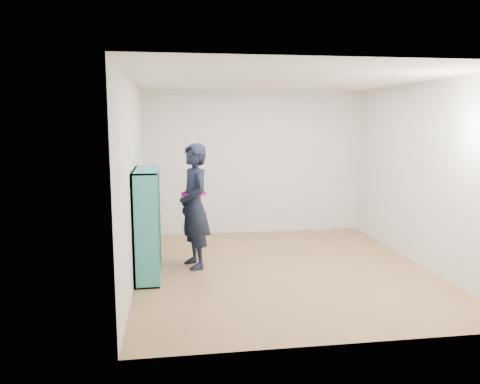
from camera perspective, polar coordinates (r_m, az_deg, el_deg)
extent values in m
plane|color=olive|center=(6.67, 5.13, -9.35)|extent=(4.50, 4.50, 0.00)
plane|color=white|center=(6.36, 5.46, 13.52)|extent=(4.50, 4.50, 0.00)
cube|color=silver|center=(6.22, -12.91, 1.45)|extent=(0.02, 4.50, 2.60)
cube|color=silver|center=(7.13, 21.12, 1.98)|extent=(0.02, 4.50, 2.60)
cube|color=silver|center=(8.57, 1.73, 3.60)|extent=(4.00, 0.02, 2.60)
cube|color=silver|center=(4.26, 12.48, -1.82)|extent=(4.00, 0.02, 2.60)
cube|color=teal|center=(5.81, -11.45, -4.84)|extent=(0.31, 0.02, 1.44)
cube|color=teal|center=(6.84, -11.01, -2.79)|extent=(0.31, 0.02, 1.44)
cube|color=teal|center=(6.51, -11.02, -9.83)|extent=(0.31, 1.08, 0.02)
cube|color=teal|center=(6.21, -11.40, 2.66)|extent=(0.31, 1.08, 0.02)
cube|color=teal|center=(6.33, -12.53, -3.76)|extent=(0.02, 1.08, 1.44)
cube|color=teal|center=(6.15, -11.28, -4.07)|extent=(0.29, 0.02, 1.39)
cube|color=teal|center=(6.49, -11.14, -3.41)|extent=(0.29, 0.02, 1.39)
cube|color=teal|center=(6.41, -11.12, -6.78)|extent=(0.29, 1.03, 0.02)
cube|color=teal|center=(6.32, -11.21, -3.73)|extent=(0.29, 1.03, 0.02)
cube|color=teal|center=(6.26, -11.30, -0.62)|extent=(0.29, 1.03, 0.02)
cube|color=beige|center=(6.16, -11.01, -10.43)|extent=(0.20, 0.13, 0.05)
cube|color=black|center=(5.99, -11.06, -6.59)|extent=(0.16, 0.14, 0.23)
cube|color=maroon|center=(5.90, -11.16, -3.26)|extent=(0.16, 0.14, 0.25)
cube|color=silver|center=(5.90, -11.30, -0.69)|extent=(0.20, 0.13, 0.08)
cube|color=navy|center=(6.42, -10.83, -8.89)|extent=(0.16, 0.14, 0.21)
cube|color=brown|center=(6.32, -10.92, -5.93)|extent=(0.16, 0.14, 0.20)
cube|color=#BFB28C|center=(6.31, -11.06, -3.42)|extent=(0.20, 0.13, 0.05)
cube|color=#26594C|center=(6.18, -11.11, 0.56)|extent=(0.16, 0.14, 0.25)
cube|color=beige|center=(6.75, -10.71, -8.11)|extent=(0.16, 0.14, 0.19)
cube|color=black|center=(6.72, -10.84, -5.71)|extent=(0.20, 0.13, 0.05)
cube|color=maroon|center=(6.58, -10.89, -2.24)|extent=(0.16, 0.14, 0.20)
cube|color=silver|center=(6.53, -10.97, 0.71)|extent=(0.16, 0.14, 0.19)
imported|color=black|center=(6.57, -5.62, -1.73)|extent=(0.59, 0.73, 1.75)
torus|color=#9C0C75|center=(6.55, -5.64, -0.19)|extent=(0.45, 0.45, 0.04)
cube|color=silver|center=(6.60, -7.09, -0.68)|extent=(0.05, 0.11, 0.15)
cube|color=black|center=(6.60, -7.09, -0.68)|extent=(0.05, 0.11, 0.14)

